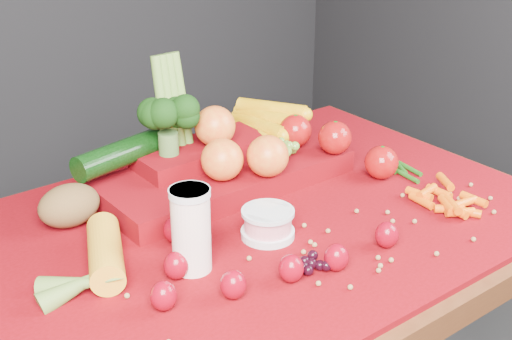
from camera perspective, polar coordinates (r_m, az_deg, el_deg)
table at (r=1.40m, az=0.51°, el=-7.54°), size 1.10×0.80×0.75m
red_cloth at (r=1.35m, az=0.52°, el=-3.91°), size 1.05×0.75×0.01m
milk_glass at (r=1.15m, az=-5.23°, el=-4.55°), size 0.07×0.07×0.15m
yogurt_bowl at (r=1.26m, az=0.95°, el=-4.22°), size 0.10×0.10×0.05m
strawberry_scatter at (r=1.16m, az=-1.70°, el=-7.28°), size 0.48×0.28×0.05m
dark_grape_cluster at (r=1.18m, az=4.32°, el=-7.52°), size 0.06×0.05×0.03m
soybean_scatter at (r=1.21m, az=6.44°, el=-7.03°), size 0.84×0.24×0.01m
corn_ear at (r=1.16m, az=-13.19°, el=-8.08°), size 0.25×0.26×0.06m
potato at (r=1.34m, az=-14.72°, el=-2.76°), size 0.12×0.08×0.08m
baby_carrot_pile at (r=1.43m, az=15.34°, el=-2.12°), size 0.18×0.17×0.03m
green_bean_pile at (r=1.56m, az=11.13°, el=0.25°), size 0.14×0.12×0.01m
produce_mound at (r=1.45m, az=-2.23°, el=1.15°), size 0.61×0.36×0.27m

